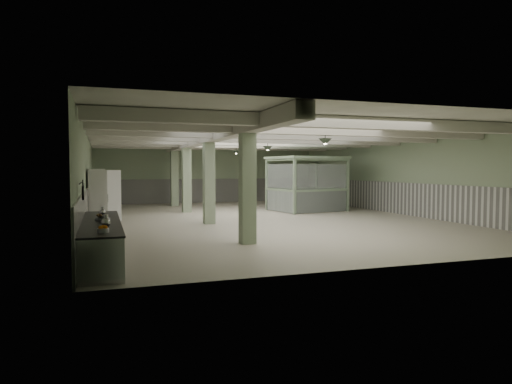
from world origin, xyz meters
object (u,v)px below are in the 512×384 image
object	(u,v)px
guard_booth	(307,175)
filing_cabinet	(336,198)
walkin_cooler	(98,199)
prep_counter	(100,240)

from	to	relation	value
guard_booth	filing_cabinet	xyz separation A→B (m)	(1.94, 0.44, -1.26)
walkin_cooler	filing_cabinet	xyz separation A→B (m)	(12.04, 4.00, -0.47)
walkin_cooler	guard_booth	size ratio (longest dim) A/B	0.60
prep_counter	guard_booth	distance (m)	14.09
prep_counter	filing_cabinet	world-z (taller)	filing_cabinet
guard_booth	filing_cabinet	size ratio (longest dim) A/B	3.25
walkin_cooler	filing_cabinet	world-z (taller)	walkin_cooler
prep_counter	filing_cabinet	distance (m)	15.75
prep_counter	walkin_cooler	world-z (taller)	walkin_cooler
filing_cabinet	prep_counter	bearing A→B (deg)	-118.15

